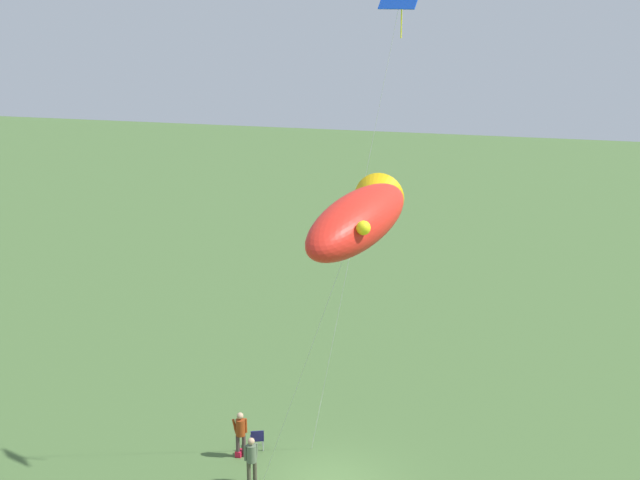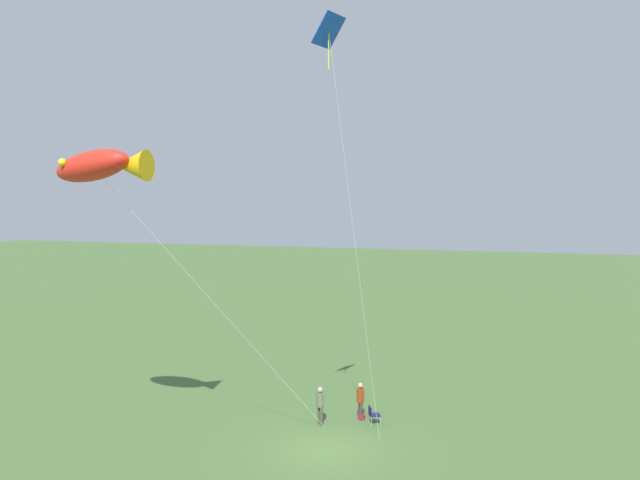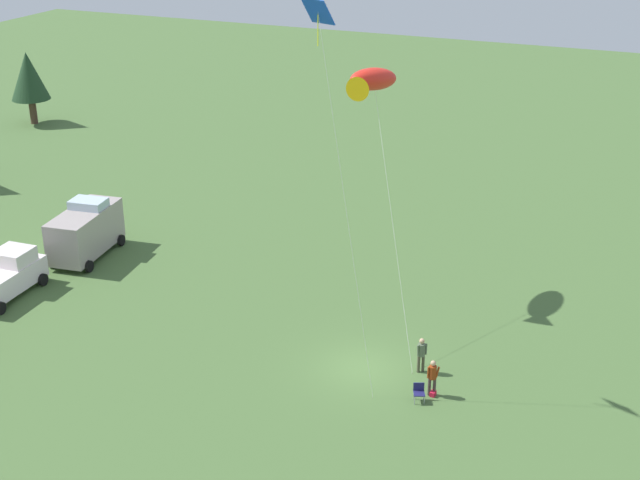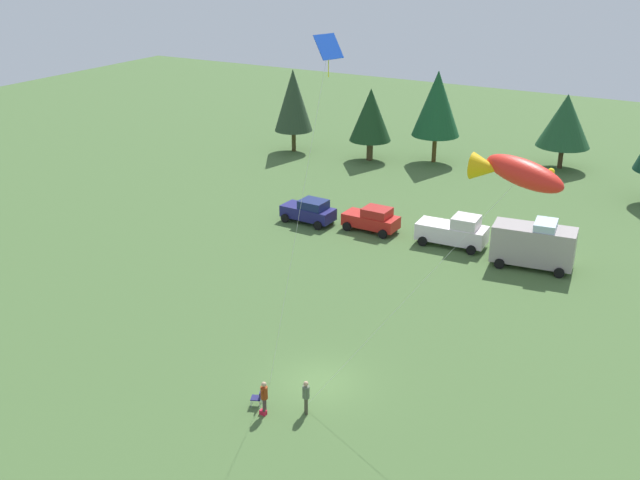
{
  "view_description": "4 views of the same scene",
  "coord_description": "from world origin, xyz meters",
  "px_view_note": "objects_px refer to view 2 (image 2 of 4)",
  "views": [
    {
      "loc": [
        26.27,
        6.83,
        16.17
      ],
      "look_at": [
        1.65,
        0.05,
        9.11
      ],
      "focal_mm": 50.0,
      "sensor_mm": 36.0,
      "label": 1
    },
    {
      "loc": [
        -5.59,
        23.95,
        10.83
      ],
      "look_at": [
        -0.44,
        2.41,
        8.85
      ],
      "focal_mm": 35.0,
      "sensor_mm": 36.0,
      "label": 2
    },
    {
      "loc": [
        -33.57,
        -12.04,
        21.94
      ],
      "look_at": [
        0.98,
        2.53,
        5.67
      ],
      "focal_mm": 50.0,
      "sensor_mm": 36.0,
      "label": 3
    },
    {
      "loc": [
        15.89,
        -27.94,
        20.92
      ],
      "look_at": [
        -0.85,
        1.53,
        7.02
      ],
      "focal_mm": 42.0,
      "sensor_mm": 36.0,
      "label": 4
    }
  ],
  "objects_px": {
    "person_spectator": "(361,398)",
    "backpack_on_grass": "(361,417)",
    "person_kite_flyer": "(320,403)",
    "kite_large_fish": "(101,166)",
    "kite_diamond_blue": "(330,43)",
    "folding_chair": "(373,414)"
  },
  "relations": [
    {
      "from": "kite_diamond_blue",
      "to": "person_kite_flyer",
      "type": "bearing_deg",
      "value": -72.32
    },
    {
      "from": "kite_large_fish",
      "to": "kite_diamond_blue",
      "type": "distance_m",
      "value": 9.74
    },
    {
      "from": "backpack_on_grass",
      "to": "kite_diamond_blue",
      "type": "xyz_separation_m",
      "value": [
        0.27,
        5.55,
        15.72
      ]
    },
    {
      "from": "folding_chair",
      "to": "person_spectator",
      "type": "distance_m",
      "value": 0.92
    },
    {
      "from": "folding_chair",
      "to": "backpack_on_grass",
      "type": "distance_m",
      "value": 0.86
    },
    {
      "from": "backpack_on_grass",
      "to": "person_spectator",
      "type": "bearing_deg",
      "value": 67.27
    },
    {
      "from": "backpack_on_grass",
      "to": "kite_large_fish",
      "type": "xyz_separation_m",
      "value": [
        8.97,
        6.43,
        11.42
      ]
    },
    {
      "from": "backpack_on_grass",
      "to": "kite_diamond_blue",
      "type": "distance_m",
      "value": 16.68
    },
    {
      "from": "backpack_on_grass",
      "to": "person_kite_flyer",
      "type": "bearing_deg",
      "value": 32.65
    },
    {
      "from": "person_spectator",
      "to": "backpack_on_grass",
      "type": "height_order",
      "value": "person_spectator"
    },
    {
      "from": "person_spectator",
      "to": "backpack_on_grass",
      "type": "relative_size",
      "value": 5.44
    },
    {
      "from": "folding_chair",
      "to": "backpack_on_grass",
      "type": "relative_size",
      "value": 2.56
    },
    {
      "from": "person_kite_flyer",
      "to": "kite_large_fish",
      "type": "bearing_deg",
      "value": 176.07
    },
    {
      "from": "backpack_on_grass",
      "to": "kite_large_fish",
      "type": "height_order",
      "value": "kite_large_fish"
    },
    {
      "from": "folding_chair",
      "to": "kite_diamond_blue",
      "type": "relative_size",
      "value": 0.05
    },
    {
      "from": "person_spectator",
      "to": "backpack_on_grass",
      "type": "bearing_deg",
      "value": 44.37
    },
    {
      "from": "person_kite_flyer",
      "to": "kite_diamond_blue",
      "type": "xyz_separation_m",
      "value": [
        -1.42,
        4.47,
        14.81
      ]
    },
    {
      "from": "person_kite_flyer",
      "to": "kite_large_fish",
      "type": "xyz_separation_m",
      "value": [
        7.27,
        5.34,
        10.51
      ]
    },
    {
      "from": "person_kite_flyer",
      "to": "kite_large_fish",
      "type": "relative_size",
      "value": 0.14
    },
    {
      "from": "person_kite_flyer",
      "to": "kite_diamond_blue",
      "type": "distance_m",
      "value": 15.54
    },
    {
      "from": "person_spectator",
      "to": "person_kite_flyer",
      "type": "bearing_deg",
      "value": -171.63
    },
    {
      "from": "kite_large_fish",
      "to": "folding_chair",
      "type": "bearing_deg",
      "value": -148.12
    }
  ]
}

